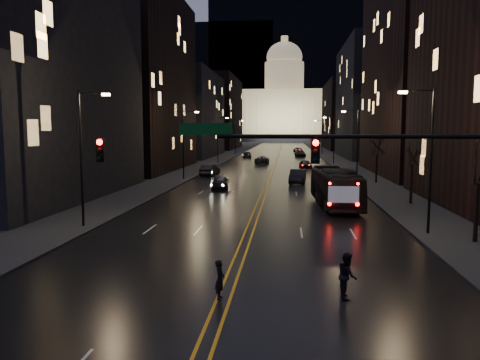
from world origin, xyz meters
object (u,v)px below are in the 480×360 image
(oncoming_car_b, at_px, (210,170))
(oncoming_car_a, at_px, (220,182))
(traffic_signal, at_px, (376,164))
(pedestrian_a, at_px, (220,280))
(pedestrian_b, at_px, (347,275))
(bus, at_px, (335,187))
(receding_car_a, at_px, (298,176))

(oncoming_car_b, bearing_deg, oncoming_car_a, 109.84)
(traffic_signal, distance_m, pedestrian_a, 7.70)
(pedestrian_b, bearing_deg, oncoming_car_b, 14.90)
(bus, bearing_deg, pedestrian_a, -110.62)
(oncoming_car_a, relative_size, pedestrian_a, 2.99)
(oncoming_car_a, bearing_deg, receding_car_a, -149.78)
(oncoming_car_a, bearing_deg, oncoming_car_b, -82.83)
(receding_car_a, bearing_deg, oncoming_car_b, 150.51)
(bus, xyz_separation_m, pedestrian_a, (-6.59, -22.91, -0.82))
(traffic_signal, relative_size, bus, 1.51)
(oncoming_car_a, height_order, oncoming_car_b, oncoming_car_b)
(bus, xyz_separation_m, oncoming_car_b, (-14.94, 24.70, -0.77))
(oncoming_car_a, bearing_deg, bus, 131.77)
(bus, xyz_separation_m, receding_car_a, (-2.84, 16.49, -0.74))
(traffic_signal, distance_m, receding_car_a, 37.71)
(traffic_signal, bearing_deg, oncoming_car_b, 107.53)
(receding_car_a, bearing_deg, pedestrian_a, -90.77)
(bus, distance_m, oncoming_car_b, 28.88)
(bus, bearing_deg, oncoming_car_b, 116.60)
(traffic_signal, height_order, oncoming_car_b, traffic_signal)
(bus, distance_m, pedestrian_b, 22.37)
(oncoming_car_a, height_order, pedestrian_b, pedestrian_b)
(traffic_signal, bearing_deg, receding_car_a, 93.52)
(bus, height_order, oncoming_car_b, bus)
(bus, relative_size, oncoming_car_b, 2.30)
(pedestrian_a, bearing_deg, pedestrian_b, -81.51)
(traffic_signal, height_order, pedestrian_a, traffic_signal)
(pedestrian_a, xyz_separation_m, pedestrian_b, (4.86, 0.62, 0.13))
(receding_car_a, bearing_deg, oncoming_car_a, -138.51)
(bus, height_order, receding_car_a, bus)
(traffic_signal, height_order, receding_car_a, traffic_signal)
(oncoming_car_a, relative_size, receding_car_a, 0.89)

